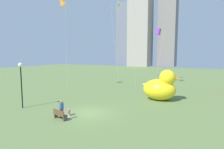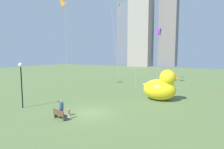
{
  "view_description": "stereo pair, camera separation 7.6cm",
  "coord_description": "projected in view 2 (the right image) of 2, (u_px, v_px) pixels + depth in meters",
  "views": [
    {
      "loc": [
        10.52,
        -14.62,
        5.76
      ],
      "look_at": [
        0.87,
        2.95,
        3.59
      ],
      "focal_mm": 29.89,
      "sensor_mm": 36.0,
      "label": 1
    },
    {
      "loc": [
        10.58,
        -14.58,
        5.76
      ],
      "look_at": [
        0.87,
        2.95,
        3.59
      ],
      "focal_mm": 29.89,
      "sensor_mm": 36.0,
      "label": 2
    }
  ],
  "objects": [
    {
      "name": "person_adult",
      "position": [
        61.0,
        108.0,
        17.13
      ],
      "size": [
        0.38,
        0.38,
        1.57
      ],
      "color": "#38476B",
      "rests_on": "ground"
    },
    {
      "name": "giant_inflatable_duck",
      "position": [
        161.0,
        87.0,
        23.44
      ],
      "size": [
        4.71,
        3.02,
        3.9
      ],
      "color": "yellow",
      "rests_on": "ground"
    },
    {
      "name": "kite_orange",
      "position": [
        62.0,
        2.0,
        29.39
      ],
      "size": [
        1.7,
        1.87,
        14.79
      ],
      "color": "silver",
      "rests_on": "ground"
    },
    {
      "name": "person_child",
      "position": [
        69.0,
        113.0,
        16.72
      ],
      "size": [
        0.24,
        0.24,
        0.96
      ],
      "color": "silver",
      "rests_on": "ground"
    },
    {
      "name": "lamppost",
      "position": [
        21.0,
        74.0,
        19.82
      ],
      "size": [
        0.47,
        0.47,
        4.88
      ],
      "color": "black",
      "rests_on": "ground"
    },
    {
      "name": "park_bench",
      "position": [
        60.0,
        114.0,
        16.53
      ],
      "size": [
        1.59,
        0.73,
        0.9
      ],
      "color": "brown",
      "rests_on": "ground"
    },
    {
      "name": "ground_plane",
      "position": [
        90.0,
        113.0,
        18.4
      ],
      "size": [
        140.0,
        140.0,
        0.0
      ],
      "primitive_type": "plane",
      "color": "#5D7340"
    },
    {
      "name": "kite_purple",
      "position": [
        159.0,
        32.0,
        34.49
      ],
      "size": [
        1.28,
        1.17,
        10.6
      ],
      "color": "silver",
      "rests_on": "ground"
    },
    {
      "name": "city_skyline",
      "position": [
        184.0,
        26.0,
        82.79
      ],
      "size": [
        74.15,
        16.51,
        40.6
      ],
      "color": "slate",
      "rests_on": "ground"
    },
    {
      "name": "kite_yellow",
      "position": [
        119.0,
        9.0,
        39.86
      ],
      "size": [
        2.42,
        2.19,
        17.09
      ],
      "color": "silver",
      "rests_on": "ground"
    }
  ]
}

